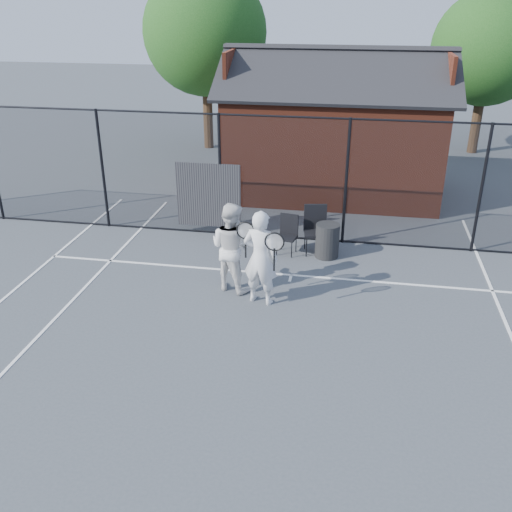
% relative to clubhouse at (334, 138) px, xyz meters
% --- Properties ---
extents(ground, '(80.00, 80.00, 0.00)m').
position_rel_clubhouse_xyz_m(ground, '(-0.50, -9.00, -1.61)').
color(ground, '#444B4E').
rests_on(ground, ground).
extents(court_lines, '(11.02, 18.00, 0.01)m').
position_rel_clubhouse_xyz_m(court_lines, '(-0.50, -10.32, -1.60)').
color(court_lines, white).
rests_on(court_lines, ground).
extents(fence, '(22.04, 3.00, 3.00)m').
position_rel_clubhouse_xyz_m(fence, '(-0.80, -4.00, -0.16)').
color(fence, black).
rests_on(fence, ground).
extents(clubhouse, '(6.50, 4.36, 4.19)m').
position_rel_clubhouse_xyz_m(clubhouse, '(0.00, 0.00, 0.00)').
color(clubhouse, maroon).
rests_on(clubhouse, ground).
extents(tree_left, '(4.48, 4.48, 6.44)m').
position_rel_clubhouse_xyz_m(tree_left, '(-5.00, 4.50, 2.58)').
color(tree_left, '#352715').
rests_on(tree_left, ground).
extents(tree_right, '(3.97, 3.97, 5.70)m').
position_rel_clubhouse_xyz_m(tree_right, '(5.00, 5.50, 2.10)').
color(tree_right, '#352715').
rests_on(tree_right, ground).
extents(player_front, '(0.89, 0.69, 1.89)m').
position_rel_clubhouse_xyz_m(player_front, '(-0.96, -7.24, -0.66)').
color(player_front, white).
rests_on(player_front, ground).
extents(player_back, '(1.09, 0.99, 1.83)m').
position_rel_clubhouse_xyz_m(player_back, '(-1.63, -6.77, -0.69)').
color(player_back, white).
rests_on(player_back, ground).
extents(chair_left, '(0.61, 0.63, 1.09)m').
position_rel_clubhouse_xyz_m(chair_left, '(-0.10, -4.73, -1.06)').
color(chair_left, black).
rests_on(chair_left, ground).
extents(chair_right, '(0.50, 0.51, 0.89)m').
position_rel_clubhouse_xyz_m(chair_right, '(-0.75, -4.90, -1.16)').
color(chair_right, black).
rests_on(chair_right, ground).
extents(waste_bin, '(0.64, 0.64, 0.79)m').
position_rel_clubhouse_xyz_m(waste_bin, '(0.18, -4.90, -1.21)').
color(waste_bin, black).
rests_on(waste_bin, ground).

